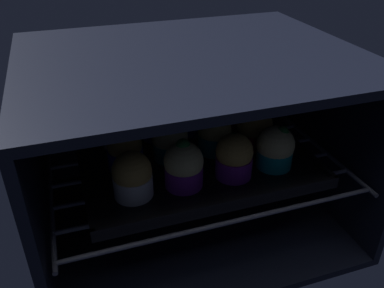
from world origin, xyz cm
name	(u,v)px	position (x,y,z in cm)	size (l,w,h in cm)	color
oven_cavity	(185,136)	(0.00, 26.25, 17.00)	(59.00, 47.00, 37.00)	black
oven_rack	(192,161)	(0.00, 22.00, 13.60)	(54.80, 42.00, 0.80)	#444756
baking_tray	(192,156)	(0.00, 22.01, 14.67)	(43.03, 34.26, 2.20)	black
muffin_row0_col0	(132,176)	(-13.41, 12.98, 18.97)	(6.64, 6.64, 8.16)	silver
muffin_row0_col1	(184,166)	(-4.58, 12.91, 19.19)	(6.83, 6.83, 9.05)	#7A238C
muffin_row0_col2	(234,157)	(4.76, 12.89, 19.14)	(6.64, 6.64, 8.31)	#7A238C
muffin_row0_col3	(275,148)	(13.18, 13.34, 18.96)	(7.01, 7.01, 8.41)	#0C8C84
muffin_row1_col0	(125,150)	(-13.01, 21.84, 18.86)	(6.64, 6.64, 7.98)	#1928B7
muffin_row1_col1	(170,141)	(-4.31, 22.33, 18.87)	(6.94, 6.94, 8.02)	#0C8C84
muffin_row1_col2	(215,135)	(4.67, 21.97, 18.71)	(6.64, 6.64, 7.74)	#0C8C84
muffin_row1_col3	(254,127)	(13.00, 21.73, 19.08)	(7.29, 7.29, 8.29)	red
muffin_row2_col0	(118,128)	(-12.86, 30.45, 18.89)	(6.74, 6.74, 8.24)	silver
muffin_row2_col1	(158,122)	(-4.51, 30.71, 18.82)	(6.64, 6.64, 8.12)	#1928B7
muffin_row2_col2	(197,116)	(4.06, 30.43, 18.80)	(6.64, 6.64, 8.22)	#1928B7
muffin_row2_col3	(235,109)	(12.93, 30.75, 18.91)	(6.71, 6.71, 8.12)	red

